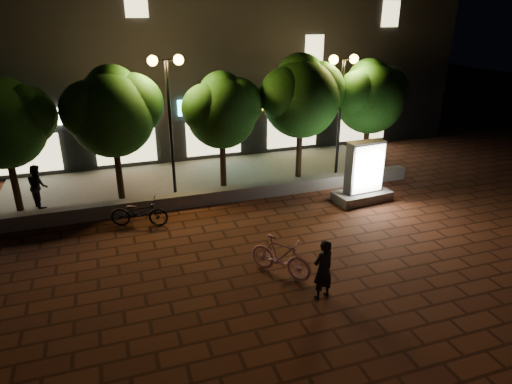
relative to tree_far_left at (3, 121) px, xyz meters
name	(u,v)px	position (x,y,z in m)	size (l,w,h in m)	color
ground	(254,252)	(6.95, -5.46, -3.29)	(80.00, 80.00, 0.00)	#4E2718
retaining_wall	(220,195)	(6.95, -1.46, -3.04)	(16.00, 0.45, 0.50)	slate
sidewalk	(206,179)	(6.95, 1.04, -3.25)	(16.00, 5.00, 0.08)	slate
building_block	(173,45)	(6.94, 7.53, 1.70)	(28.00, 8.12, 11.30)	black
tree_far_left	(3,121)	(0.00, 0.00, 0.00)	(3.36, 2.80, 4.63)	black
tree_left	(113,109)	(3.50, 0.00, 0.15)	(3.60, 3.00, 4.89)	black
tree_mid	(222,108)	(7.50, 0.00, -0.08)	(3.24, 2.70, 4.50)	black
tree_right	(302,94)	(10.80, 0.00, 0.27)	(3.72, 3.10, 5.07)	black
tree_far_right	(371,94)	(14.00, 0.00, 0.08)	(3.48, 2.90, 4.76)	black
street_lamp_left	(168,91)	(5.45, -0.26, 0.74)	(1.26, 0.36, 5.18)	black
street_lamp_right	(342,85)	(12.45, -0.26, 0.60)	(1.26, 0.36, 4.98)	black
ad_kiosk	(364,177)	(12.05, -3.07, -2.36)	(2.22, 1.25, 2.30)	slate
scooter_pink	(281,256)	(7.24, -6.83, -2.74)	(0.52, 1.85, 1.11)	#BF829E
rider	(323,269)	(7.83, -8.15, -2.48)	(0.59, 0.39, 1.62)	black
scooter_parked	(139,212)	(3.90, -2.56, -2.79)	(0.66, 1.90, 1.00)	black
pedestrian	(38,186)	(0.63, 0.06, -2.42)	(0.77, 0.60, 1.58)	black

